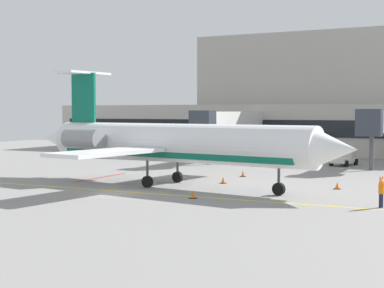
# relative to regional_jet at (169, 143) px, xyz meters

# --- Properties ---
(ground) EXTENTS (120.00, 120.00, 0.11)m
(ground) POSITION_rel_regional_jet_xyz_m (-1.45, -5.57, -3.44)
(ground) COLOR gray
(terminal_building) EXTENTS (77.46, 14.00, 17.17)m
(terminal_building) POSITION_rel_regional_jet_xyz_m (2.56, 41.90, 3.22)
(terminal_building) COLOR #B7B2A8
(terminal_building) RESTS_ON ground
(jet_bridge_west) EXTENTS (2.40, 18.95, 6.02)m
(jet_bridge_west) POSITION_rel_regional_jet_xyz_m (-4.71, 24.23, 1.25)
(jet_bridge_west) COLOR silver
(jet_bridge_west) RESTS_ON ground
(jet_bridge_east) EXTENTS (2.40, 17.68, 6.14)m
(jet_bridge_east) POSITION_rel_regional_jet_xyz_m (12.61, 24.88, 1.37)
(jet_bridge_east) COLOR silver
(jet_bridge_east) RESTS_ON ground
(regional_jet) EXTENTS (30.04, 21.71, 9.39)m
(regional_jet) POSITION_rel_regional_jet_xyz_m (0.00, 0.00, 0.00)
(regional_jet) COLOR white
(regional_jet) RESTS_ON ground
(baggage_tug) EXTENTS (2.59, 4.20, 1.86)m
(baggage_tug) POSITION_rel_regional_jet_xyz_m (9.16, 23.92, -2.52)
(baggage_tug) COLOR silver
(baggage_tug) RESTS_ON ground
(marshaller) EXTENTS (0.34, 0.83, 1.94)m
(marshaller) POSITION_rel_regional_jet_xyz_m (16.75, -3.81, -2.41)
(marshaller) COLOR #191E33
(marshaller) RESTS_ON ground
(safety_cone_alpha) EXTENTS (0.47, 0.47, 0.55)m
(safety_cone_alpha) POSITION_rel_regional_jet_xyz_m (4.69, -5.39, -3.15)
(safety_cone_alpha) COLOR orange
(safety_cone_alpha) RESTS_ON ground
(safety_cone_bravo) EXTENTS (0.47, 0.47, 0.55)m
(safety_cone_bravo) POSITION_rel_regional_jet_xyz_m (3.04, 8.49, -3.15)
(safety_cone_bravo) COLOR orange
(safety_cone_bravo) RESTS_ON ground
(safety_cone_charlie) EXTENTS (0.47, 0.47, 0.55)m
(safety_cone_charlie) POSITION_rel_regional_jet_xyz_m (3.33, 3.16, -3.15)
(safety_cone_charlie) COLOR orange
(safety_cone_charlie) RESTS_ON ground
(safety_cone_delta) EXTENTS (0.47, 0.47, 0.55)m
(safety_cone_delta) POSITION_rel_regional_jet_xyz_m (12.52, 3.67, -3.15)
(safety_cone_delta) COLOR orange
(safety_cone_delta) RESTS_ON ground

